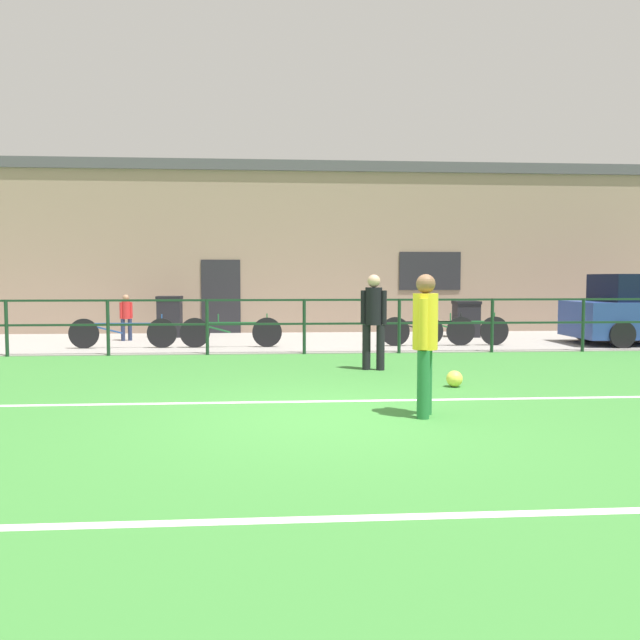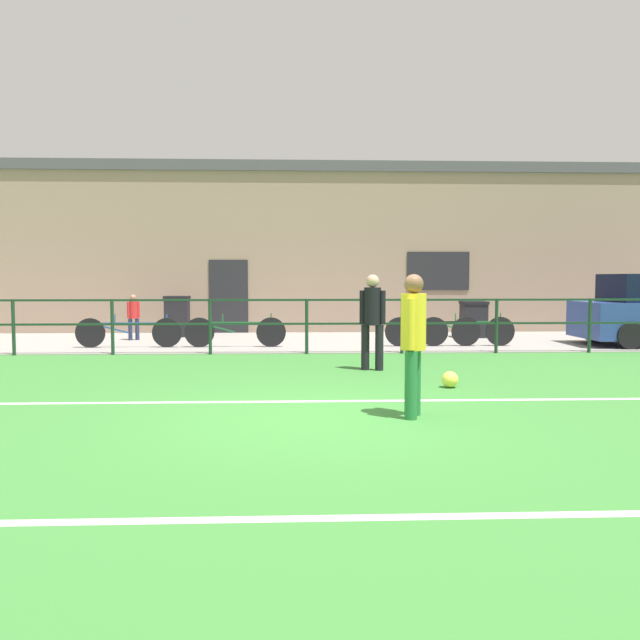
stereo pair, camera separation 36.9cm
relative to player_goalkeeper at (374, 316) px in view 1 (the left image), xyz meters
The scene contains 16 objects.
ground 3.91m from the player_goalkeeper, 106.55° to the right, with size 60.00×44.00×0.04m, color #387A33.
field_line_touchline 3.07m from the player_goalkeeper, 111.67° to the right, with size 36.00×0.11×0.00m, color white.
field_line_hash 6.83m from the player_goalkeeper, 99.21° to the right, with size 36.00×0.11×0.00m, color white.
pavement_strip 5.06m from the player_goalkeeper, 102.55° to the left, with size 48.00×5.00×0.02m, color gray.
perimeter_fence 2.60m from the player_goalkeeper, 114.62° to the left, with size 36.07×0.07×1.15m.
clubhouse_facade 8.76m from the player_goalkeeper, 97.20° to the left, with size 28.00×2.56×4.91m.
player_goalkeeper is the anchor object (origin of this frame).
player_striker 3.67m from the player_goalkeeper, 89.82° to the right, with size 0.29×0.42×1.63m.
soccer_ball_match 2.16m from the player_goalkeeper, 62.83° to the right, with size 0.24×0.24×0.24m, color #E5E04C.
spectator_child 7.55m from the player_goalkeeper, 135.57° to the left, with size 0.30×0.20×1.15m.
bicycle_parked_0 4.49m from the player_goalkeeper, 126.99° to the left, with size 2.29×0.04×0.76m.
bicycle_parked_2 6.22m from the player_goalkeeper, 144.94° to the left, with size 2.37×0.04×0.76m.
bicycle_parked_3 4.04m from the player_goalkeeper, 62.81° to the left, with size 2.20×0.04×0.76m.
bicycle_parked_4 4.46m from the player_goalkeeper, 53.66° to the left, with size 2.22×0.04×0.76m.
trash_bin_0 6.61m from the player_goalkeeper, 59.19° to the left, with size 0.66×0.56×0.95m.
trash_bin_1 7.65m from the player_goalkeeper, 125.77° to the left, with size 0.64×0.54×1.09m.
Camera 1 is at (-0.61, -7.07, 1.58)m, focal length 35.43 mm.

